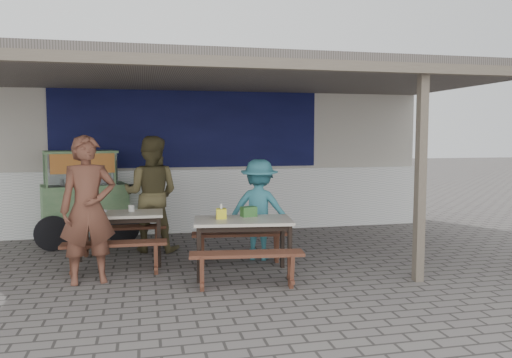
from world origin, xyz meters
The scene contains 17 objects.
ground centered at (0.00, 0.00, 0.00)m, with size 60.00×60.00×0.00m, color #605A56.
back_wall centered at (0.00, 3.58, 1.72)m, with size 9.00×1.28×3.50m.
warung_roof centered at (0.02, 0.90, 2.71)m, with size 9.00×4.21×2.81m.
table_left centered at (-1.41, 0.78, 0.67)m, with size 1.28×0.69×0.75m.
bench_left_street centered at (-1.43, 0.19, 0.33)m, with size 1.37×0.33×0.45m.
bench_left_wall centered at (-1.39, 1.37, 0.33)m, with size 1.37×0.33×0.45m.
table_right centered at (0.22, -0.14, 0.67)m, with size 1.35×0.88×0.75m.
bench_right_street centered at (0.15, -0.75, 0.33)m, with size 1.40×0.44×0.45m.
bench_right_wall centered at (0.30, 0.47, 0.33)m, with size 1.40×0.44×0.45m.
vendor_cart centered at (-2.05, 2.38, 0.87)m, with size 1.89×1.10×1.59m.
patron_street_side centered at (-1.73, -0.05, 0.93)m, with size 0.68×0.44×1.86m, color brown.
patron_wall_side centered at (-0.93, 1.55, 0.92)m, with size 0.90×0.70×1.84m, color brown.
patron_right_table centered at (0.63, 0.65, 0.75)m, with size 0.97×0.56×1.50m, color teal.
tissue_box centered at (-0.05, -0.03, 0.82)m, with size 0.13×0.13×0.13m, color yellow.
donation_box centered at (0.34, 0.06, 0.82)m, with size 0.20×0.14×0.14m, color #366D30.
condiment_jar centered at (-1.23, 0.86, 0.80)m, with size 0.09×0.09×0.10m, color silver.
condiment_bowl centered at (-1.65, 0.74, 0.77)m, with size 0.19×0.19×0.05m, color white.
Camera 1 is at (-1.04, -6.52, 1.85)m, focal length 35.00 mm.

